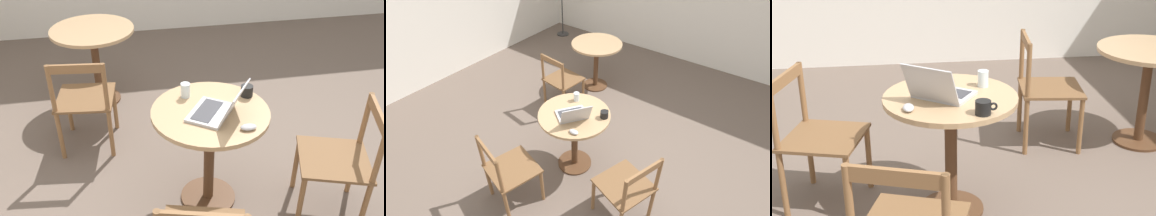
{
  "view_description": "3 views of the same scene",
  "coord_description": "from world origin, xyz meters",
  "views": [
    {
      "loc": [
        -2.32,
        0.78,
        2.24
      ],
      "look_at": [
        0.03,
        0.34,
        0.72
      ],
      "focal_mm": 40.0,
      "sensor_mm": 36.0,
      "label": 1
    },
    {
      "loc": [
        -2.02,
        -1.26,
        2.72
      ],
      "look_at": [
        0.1,
        0.32,
        0.68
      ],
      "focal_mm": 28.0,
      "sensor_mm": 36.0,
      "label": 2
    },
    {
      "loc": [
        -0.38,
        -2.55,
        1.86
      ],
      "look_at": [
        0.03,
        0.46,
        0.59
      ],
      "focal_mm": 50.0,
      "sensor_mm": 36.0,
      "label": 3
    }
  ],
  "objects": [
    {
      "name": "mouse",
      "position": [
        -0.32,
        0.06,
        0.77
      ],
      "size": [
        0.06,
        0.1,
        0.03
      ],
      "color": "#B7B7BC",
      "rests_on": "cafe_table_near"
    },
    {
      "name": "chair_near_left",
      "position": [
        -0.87,
        0.45,
        0.44
      ],
      "size": [
        0.55,
        0.55,
        0.85
      ],
      "color": "brown",
      "rests_on": "ground_plane"
    },
    {
      "name": "drinking_glass",
      "position": [
        0.13,
        0.36,
        0.8
      ],
      "size": [
        0.06,
        0.06,
        0.1
      ],
      "color": "silver",
      "rests_on": "cafe_table_near"
    },
    {
      "name": "cafe_table_mid",
      "position": [
        1.47,
        1.0,
        0.59
      ],
      "size": [
        0.77,
        0.77,
        0.76
      ],
      "color": "#51331E",
      "rests_on": "ground_plane"
    },
    {
      "name": "mug",
      "position": [
        0.06,
        -0.04,
        0.79
      ],
      "size": [
        0.12,
        0.08,
        0.08
      ],
      "color": "black",
      "rests_on": "cafe_table_near"
    },
    {
      "name": "laptop",
      "position": [
        -0.14,
        0.21,
        0.8
      ],
      "size": [
        0.43,
        0.44,
        0.23
      ],
      "color": "#B7B7BC",
      "rests_on": "cafe_table_near"
    },
    {
      "name": "chair_mid_left",
      "position": [
        0.72,
        1.08,
        0.44
      ],
      "size": [
        0.5,
        0.5,
        0.85
      ],
      "color": "brown",
      "rests_on": "ground_plane"
    },
    {
      "name": "cafe_table_near",
      "position": [
        -0.08,
        0.24,
        0.59
      ],
      "size": [
        0.77,
        0.77,
        0.76
      ],
      "color": "#51331E",
      "rests_on": "ground_plane"
    },
    {
      "name": "ground_plane",
      "position": [
        0.0,
        0.0,
        0.0
      ],
      "size": [
        16.0,
        16.0,
        0.0
      ],
      "primitive_type": "plane",
      "color": "#66564C"
    },
    {
      "name": "wall_back",
      "position": [
        0.0,
        3.23,
        1.35
      ],
      "size": [
        9.4,
        0.06,
        2.7
      ],
      "color": "white",
      "rests_on": "ground_plane"
    },
    {
      "name": "chair_near_front",
      "position": [
        -0.35,
        -0.58,
        0.44
      ],
      "size": [
        0.57,
        0.57,
        0.85
      ],
      "color": "brown",
      "rests_on": "ground_plane"
    }
  ]
}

